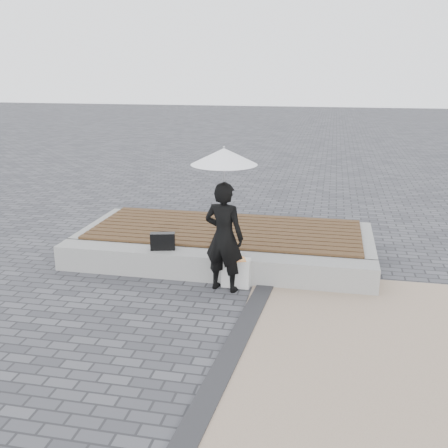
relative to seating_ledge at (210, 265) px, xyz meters
The scene contains 10 objects.
ground 1.61m from the seating_ledge, 90.00° to the right, with size 80.00×80.00×0.00m, color #4C4C51.
edging_band 2.24m from the seating_ledge, 70.35° to the right, with size 0.25×5.20×0.04m, color #29292B.
seating_ledge is the anchor object (origin of this frame).
timber_platform 1.20m from the seating_ledge, 90.00° to the left, with size 5.00×2.00×0.40m, color #9D9E99.
timber_decking 1.22m from the seating_ledge, 90.00° to the left, with size 4.60×2.00×0.04m, color #523A1D, non-canonical shape.
woman 0.78m from the seating_ledge, 53.34° to the right, with size 0.59×0.39×1.61m, color black.
parasol 1.83m from the seating_ledge, 53.34° to the right, with size 0.92×0.92×1.18m.
handbag 0.83m from the seating_ledge, behind, with size 0.38×0.13×0.27m, color black.
canvas_tote 0.52m from the seating_ledge, 29.89° to the right, with size 0.42×0.18×0.44m, color silver.
magazine 0.60m from the seating_ledge, 34.46° to the right, with size 0.29×0.21×0.01m, color #E14B2B.
Camera 1 is at (1.73, -5.72, 3.11)m, focal length 41.87 mm.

